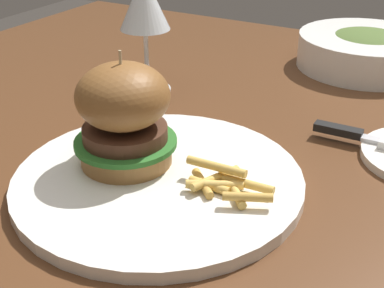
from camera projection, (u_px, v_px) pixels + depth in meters
dining_table at (235, 172)px, 0.78m from camera, size 1.23×0.93×0.74m
main_plate at (162, 181)px, 0.58m from camera, size 0.31×0.31×0.01m
burger_sandwich at (124, 115)px, 0.57m from camera, size 0.11×0.11×0.13m
fries_pile at (223, 183)px, 0.54m from camera, size 0.10×0.06×0.02m
wine_glass at (144, 6)px, 0.77m from camera, size 0.07×0.07×0.18m
soup_bowl at (366, 50)px, 0.91m from camera, size 0.23×0.23×0.06m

